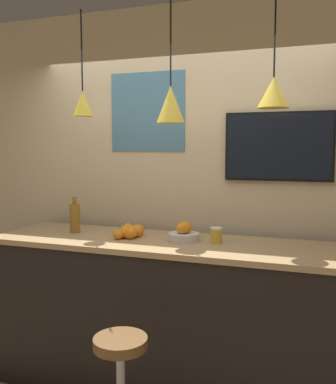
{
  "coord_description": "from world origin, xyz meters",
  "views": [
    {
      "loc": [
        1.0,
        -2.09,
        1.78
      ],
      "look_at": [
        0.0,
        0.74,
        1.47
      ],
      "focal_mm": 40.0,
      "sensor_mm": 36.0,
      "label": 1
    }
  ],
  "objects": [
    {
      "name": "service_counter",
      "position": [
        0.0,
        0.74,
        0.56
      ],
      "size": [
        2.6,
        0.72,
        1.12
      ],
      "color": "black",
      "rests_on": "ground_plane"
    },
    {
      "name": "wall_poster",
      "position": [
        -0.33,
        1.17,
        2.07
      ],
      "size": [
        0.64,
        0.01,
        0.64
      ],
      "color": "teal"
    },
    {
      "name": "mounted_tv",
      "position": [
        0.71,
        1.15,
        1.79
      ],
      "size": [
        0.78,
        0.04,
        0.51
      ],
      "color": "black"
    },
    {
      "name": "back_wall",
      "position": [
        0.0,
        1.21,
        1.45
      ],
      "size": [
        8.0,
        0.06,
        2.9
      ],
      "color": "beige",
      "rests_on": "ground_plane"
    },
    {
      "name": "juice_bottle",
      "position": [
        -0.79,
        0.78,
        1.24
      ],
      "size": [
        0.08,
        0.08,
        0.28
      ],
      "color": "olive",
      "rests_on": "service_counter"
    },
    {
      "name": "pendant_lamp_middle",
      "position": [
        0.0,
        0.79,
        2.08
      ],
      "size": [
        0.2,
        0.2,
        0.85
      ],
      "color": "black"
    },
    {
      "name": "pendant_lamp_right",
      "position": [
        0.7,
        0.79,
        2.14
      ],
      "size": [
        0.21,
        0.21,
        0.77
      ],
      "color": "black"
    },
    {
      "name": "orange_pile",
      "position": [
        -0.31,
        0.77,
        1.16
      ],
      "size": [
        0.18,
        0.26,
        0.09
      ],
      "color": "orange",
      "rests_on": "service_counter"
    },
    {
      "name": "fruit_bowl",
      "position": [
        0.11,
        0.78,
        1.17
      ],
      "size": [
        0.22,
        0.22,
        0.14
      ],
      "color": "beige",
      "rests_on": "service_counter"
    },
    {
      "name": "pendant_lamp_left",
      "position": [
        -0.7,
        0.79,
        2.12
      ],
      "size": [
        0.15,
        0.15,
        0.78
      ],
      "color": "black"
    },
    {
      "name": "spread_jar",
      "position": [
        0.34,
        0.78,
        1.17
      ],
      "size": [
        0.08,
        0.08,
        0.11
      ],
      "color": "gold",
      "rests_on": "service_counter"
    }
  ]
}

